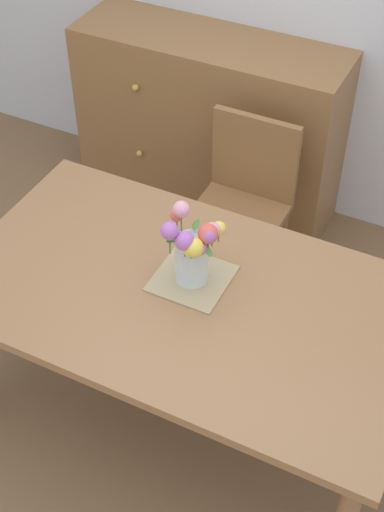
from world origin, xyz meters
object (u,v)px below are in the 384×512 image
(chair_far, at_px, (244,198))
(dresser, at_px, (209,127))
(dining_table, at_px, (186,306))
(flower_vase, at_px, (193,248))

(chair_far, relative_size, dresser, 0.64)
(dining_table, height_order, chair_far, chair_far)
(dresser, relative_size, flower_vase, 4.40)
(flower_vase, bearing_deg, chair_far, 98.85)
(dresser, bearing_deg, flower_vase, -67.16)
(dining_table, relative_size, flower_vase, 5.47)
(chair_far, distance_m, dresser, 0.64)
(dining_table, distance_m, chair_far, 0.86)
(dining_table, distance_m, flower_vase, 0.26)
(chair_far, bearing_deg, flower_vase, 98.85)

